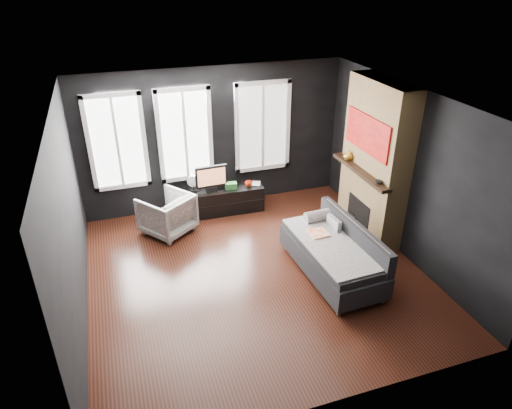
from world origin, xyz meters
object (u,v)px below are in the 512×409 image
object	(u,v)px
monitor	(211,177)
sofa	(332,251)
media_console	(225,200)
mantel_vase	(349,155)
mug	(248,183)
book	(252,179)
armchair	(167,212)

from	to	relation	value
monitor	sofa	bearing A→B (deg)	-64.67
media_console	mantel_vase	size ratio (longest dim) A/B	7.76
mug	book	world-z (taller)	book
armchair	book	distance (m)	1.79
sofa	media_console	size ratio (longest dim) A/B	1.34
mug	mantel_vase	distance (m)	1.97
sofa	armchair	size ratio (longest dim) A/B	2.41
mug	sofa	bearing A→B (deg)	-76.57
mug	armchair	bearing A→B (deg)	-167.40
media_console	mug	xyz separation A→B (m)	(0.45, -0.06, 0.31)
monitor	mug	bearing A→B (deg)	-7.57
mug	book	size ratio (longest dim) A/B	0.61
sofa	armchair	xyz separation A→B (m)	(-2.20, 2.04, -0.01)
media_console	book	world-z (taller)	book
sofa	media_console	distance (m)	2.67
sofa	mantel_vase	xyz separation A→B (m)	(0.95, 1.41, 0.90)
media_console	monitor	xyz separation A→B (m)	(-0.25, 0.01, 0.52)
monitor	mantel_vase	bearing A→B (deg)	-27.48
armchair	media_console	distance (m)	1.26
mug	book	bearing A→B (deg)	39.04
sofa	monitor	size ratio (longest dim) A/B	3.14
sofa	mug	xyz separation A→B (m)	(-0.57, 2.40, 0.14)
armchair	media_console	bearing A→B (deg)	163.24
armchair	monitor	world-z (taller)	monitor
monitor	media_console	bearing A→B (deg)	-4.75
sofa	book	bearing A→B (deg)	98.03
mantel_vase	media_console	bearing A→B (deg)	151.98
mug	book	xyz separation A→B (m)	(0.10, 0.08, 0.04)
armchair	mantel_vase	distance (m)	3.34
mug	media_console	bearing A→B (deg)	172.83
sofa	media_console	bearing A→B (deg)	109.70
sofa	mantel_vase	size ratio (longest dim) A/B	10.44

